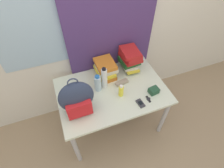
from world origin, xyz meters
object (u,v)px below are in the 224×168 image
Objects in this scene: book_stack_center at (130,59)px; wristwatch at (148,99)px; cell_phone at (140,103)px; camera_pouch at (154,91)px; backpack at (77,98)px; sunglasses_case at (122,82)px; sunscreen_bottle at (121,91)px; book_stack_left at (106,69)px; water_bottle at (98,83)px; sports_bottle at (104,78)px.

book_stack_center reaches higher than wristwatch.
camera_pouch reaches higher than cell_phone.
backpack is 0.76m from wristwatch.
camera_pouch reaches higher than wristwatch.
backpack is 2.88× the size of sunglasses_case.
book_stack_left is at bearing 98.23° from sunscreen_bottle.
book_stack_center is 0.54m from wristwatch.
book_stack_left reaches higher than wristwatch.
book_stack_left is 1.83× the size of sunglasses_case.
wristwatch is (0.31, -0.51, -0.09)m from book_stack_left.
wristwatch is at bearing -59.11° from book_stack_left.
sunglasses_case is 0.37m from camera_pouch.
sunscreen_bottle is 1.34× the size of camera_pouch.
water_bottle is 0.62m from camera_pouch.
book_stack_center reaches higher than cell_phone.
sunscreen_bottle is (0.12, -0.19, -0.06)m from sports_bottle.
book_stack_left is 0.60m from wristwatch.
sunglasses_case is (0.13, -0.20, -0.08)m from book_stack_left.
water_bottle reaches higher than book_stack_left.
camera_pouch is 1.27× the size of wristwatch.
book_stack_left is 0.32m from book_stack_center.
water_bottle is at bearing 141.86° from sunscreen_bottle.
book_stack_left is 0.36m from sunscreen_bottle.
sunscreen_bottle is at bearing -116.54° from sunglasses_case.
book_stack_center is 1.80× the size of sunglasses_case.
water_bottle is at bearing 35.45° from backpack.
water_bottle is 0.09m from sports_bottle.
sports_bottle is at bearing 137.47° from wristwatch.
water_bottle is (-0.16, -0.19, 0.00)m from book_stack_left.
sports_bottle is 3.08× the size of wristwatch.
water_bottle is 0.50m from cell_phone.
sports_bottle reaches higher than sunscreen_bottle.
book_stack_left is 0.18m from sports_bottle.
book_stack_left is (0.42, 0.38, -0.09)m from backpack.
book_stack_left reaches higher than sunscreen_bottle.
cell_phone is 1.26× the size of wristwatch.
cell_phone is (0.62, -0.16, -0.18)m from backpack.
backpack is at bearing -152.23° from book_stack_center.
sunscreen_bottle is 1.71× the size of wristwatch.
sports_bottle is 1.80× the size of sunscreen_bottle.
book_stack_center reaches higher than sunglasses_case.
wristwatch is at bearing -145.99° from camera_pouch.
camera_pouch is at bearing 23.41° from cell_phone.
sports_bottle is 2.42× the size of camera_pouch.
sports_bottle reaches higher than sunglasses_case.
sunglasses_case is at bearing 138.51° from camera_pouch.
sunglasses_case is (0.20, -0.04, -0.11)m from sports_bottle.
book_stack_left is 1.88× the size of sunscreen_bottle.
camera_pouch is at bearing -14.89° from sunscreen_bottle.
sunglasses_case is (-0.19, -0.21, -0.13)m from book_stack_center.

